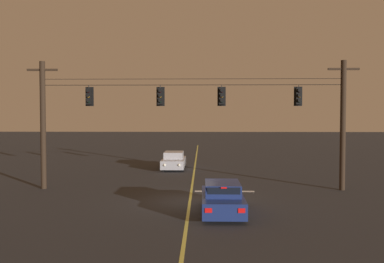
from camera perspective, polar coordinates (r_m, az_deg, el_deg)
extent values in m
plane|color=#28282B|center=(20.84, -0.30, -9.73)|extent=(180.00, 180.00, 0.00)
cube|color=#D1C64C|center=(30.07, 0.24, -6.04)|extent=(0.14, 60.00, 0.01)
cube|color=silver|center=(23.59, 4.57, -8.33)|extent=(3.40, 0.36, 0.01)
cylinder|color=#2D2116|center=(25.54, -20.11, 0.82)|extent=(0.32, 0.32, 7.51)
cube|color=#2D2116|center=(25.68, -20.20, 8.10)|extent=(1.80, 0.12, 0.12)
cylinder|color=slate|center=(25.64, -20.19, 7.32)|extent=(0.12, 0.12, 0.18)
cylinder|color=#2D2116|center=(25.12, 20.34, 0.79)|extent=(0.32, 0.32, 7.51)
cube|color=#2D2116|center=(25.26, 20.44, 8.19)|extent=(1.80, 0.12, 0.12)
cylinder|color=slate|center=(25.22, 20.43, 7.40)|extent=(0.12, 0.12, 0.18)
cylinder|color=black|center=(23.83, -0.06, 6.53)|extent=(17.52, 0.03, 0.03)
cylinder|color=black|center=(23.86, -0.06, 7.36)|extent=(17.52, 0.02, 0.02)
cylinder|color=black|center=(24.72, -14.23, 6.09)|extent=(0.04, 0.04, 0.18)
cube|color=black|center=(24.69, -14.22, 4.77)|extent=(0.32, 0.26, 0.96)
cube|color=black|center=(24.83, -14.13, 4.76)|extent=(0.48, 0.03, 1.12)
sphere|color=#380A0A|center=(24.55, -14.32, 5.46)|extent=(0.17, 0.17, 0.17)
cylinder|color=black|center=(24.52, -14.35, 5.56)|extent=(0.20, 0.10, 0.20)
sphere|color=orange|center=(24.54, -14.32, 4.79)|extent=(0.17, 0.17, 0.17)
cylinder|color=black|center=(24.50, -14.34, 4.89)|extent=(0.20, 0.10, 0.20)
sphere|color=black|center=(24.53, -14.31, 4.12)|extent=(0.17, 0.17, 0.17)
cylinder|color=black|center=(24.49, -14.34, 4.22)|extent=(0.20, 0.10, 0.20)
cylinder|color=black|center=(23.94, -4.46, 6.28)|extent=(0.04, 0.04, 0.18)
cube|color=black|center=(23.91, -4.46, 4.92)|extent=(0.32, 0.26, 0.96)
cube|color=black|center=(24.05, -4.42, 4.90)|extent=(0.48, 0.03, 1.12)
sphere|color=#380A0A|center=(23.76, -4.50, 5.63)|extent=(0.17, 0.17, 0.17)
cylinder|color=black|center=(23.73, -4.51, 5.74)|extent=(0.20, 0.10, 0.20)
sphere|color=orange|center=(23.75, -4.50, 4.94)|extent=(0.17, 0.17, 0.17)
cylinder|color=black|center=(23.71, -4.51, 5.05)|extent=(0.20, 0.10, 0.20)
sphere|color=black|center=(23.74, -4.49, 4.24)|extent=(0.17, 0.17, 0.17)
cylinder|color=black|center=(23.70, -4.50, 4.35)|extent=(0.20, 0.10, 0.20)
cylinder|color=black|center=(23.84, 4.18, 6.30)|extent=(0.04, 0.04, 0.18)
cube|color=black|center=(23.81, 4.17, 4.93)|extent=(0.32, 0.26, 0.96)
cube|color=black|center=(23.96, 4.15, 4.92)|extent=(0.48, 0.03, 1.12)
sphere|color=#380A0A|center=(23.67, 4.19, 5.65)|extent=(0.17, 0.17, 0.17)
cylinder|color=black|center=(23.63, 4.20, 5.76)|extent=(0.20, 0.10, 0.20)
sphere|color=orange|center=(23.65, 4.19, 4.95)|extent=(0.17, 0.17, 0.17)
cylinder|color=black|center=(23.61, 4.20, 5.06)|extent=(0.20, 0.10, 0.20)
sphere|color=black|center=(23.64, 4.19, 4.25)|extent=(0.17, 0.17, 0.17)
cylinder|color=black|center=(23.60, 4.19, 4.36)|extent=(0.20, 0.10, 0.20)
cylinder|color=black|center=(24.46, 14.69, 6.13)|extent=(0.04, 0.04, 0.18)
cube|color=black|center=(24.43, 14.68, 4.80)|extent=(0.32, 0.26, 0.96)
cube|color=black|center=(24.57, 14.60, 4.78)|extent=(0.48, 0.03, 1.12)
sphere|color=#380A0A|center=(24.29, 14.77, 5.49)|extent=(0.17, 0.17, 0.17)
cylinder|color=black|center=(24.25, 14.80, 5.60)|extent=(0.20, 0.10, 0.20)
sphere|color=orange|center=(24.28, 14.77, 4.81)|extent=(0.17, 0.17, 0.17)
cylinder|color=black|center=(24.24, 14.79, 4.92)|extent=(0.20, 0.10, 0.20)
sphere|color=black|center=(24.26, 14.76, 4.13)|extent=(0.17, 0.17, 0.17)
cylinder|color=black|center=(24.23, 14.78, 4.24)|extent=(0.20, 0.10, 0.20)
cube|color=navy|center=(18.40, 4.25, -9.73)|extent=(1.80, 4.30, 0.68)
cube|color=navy|center=(18.17, 4.28, -7.93)|extent=(1.51, 2.15, 0.54)
cube|color=black|center=(19.09, 4.14, -7.43)|extent=(1.40, 0.21, 0.48)
cube|color=black|center=(17.12, 4.46, -8.55)|extent=(1.37, 0.18, 0.46)
cylinder|color=black|center=(19.72, 1.73, -9.47)|extent=(0.22, 0.64, 0.64)
cylinder|color=black|center=(19.79, 6.38, -9.44)|extent=(0.22, 0.64, 0.64)
cylinder|color=black|center=(17.12, 1.78, -11.28)|extent=(0.22, 0.64, 0.64)
cylinder|color=black|center=(17.20, 7.16, -11.23)|extent=(0.22, 0.64, 0.64)
cube|color=red|center=(16.24, 2.31, -10.97)|extent=(0.28, 0.03, 0.18)
cube|color=red|center=(16.32, 6.95, -10.93)|extent=(0.28, 0.03, 0.18)
cube|color=red|center=(16.97, 4.48, -7.86)|extent=(0.24, 0.04, 0.06)
cube|color=#A5A5AD|center=(33.30, -2.56, -4.36)|extent=(1.80, 4.30, 0.68)
cube|color=#A5A5AD|center=(33.36, -2.55, -3.30)|extent=(1.51, 2.15, 0.54)
cube|color=black|center=(32.43, -2.67, -3.46)|extent=(1.40, 0.21, 0.48)
cube|color=black|center=(34.41, -2.43, -3.13)|extent=(1.37, 0.18, 0.46)
cylinder|color=black|center=(31.96, -1.31, -4.98)|extent=(0.22, 0.64, 0.64)
cylinder|color=black|center=(32.07, -4.15, -4.96)|extent=(0.22, 0.64, 0.64)
cylinder|color=black|center=(34.60, -1.10, -4.43)|extent=(0.22, 0.64, 0.64)
cylinder|color=black|center=(34.71, -3.72, -4.41)|extent=(0.22, 0.64, 0.64)
sphere|color=white|center=(31.11, -1.81, -4.72)|extent=(0.20, 0.20, 0.20)
sphere|color=white|center=(31.19, -3.87, -4.70)|extent=(0.20, 0.20, 0.20)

